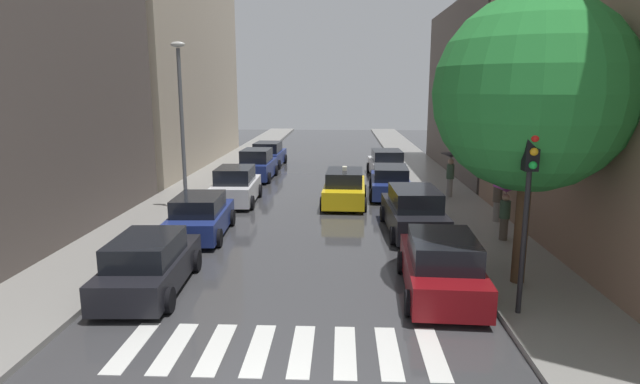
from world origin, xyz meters
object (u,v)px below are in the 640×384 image
parked_car_right_nearest (441,267)px  street_tree_right (532,94)px  parked_car_left_second (200,217)px  pedestrian_foreground (506,202)px  traffic_light_right_corner (529,183)px  parked_car_right_third (390,182)px  lamp_post_left (182,115)px  parked_car_right_second (413,212)px  pedestrian_near_tree (498,186)px  parked_car_left_fifth (268,155)px  parked_car_left_fourth (257,165)px  parked_car_left_nearest (149,265)px  taxi_midroad (345,188)px  parked_car_left_third (236,186)px  parked_car_right_fourth (386,164)px  pedestrian_by_kerb (451,166)px

parked_car_right_nearest → street_tree_right: street_tree_right is taller
parked_car_left_second → pedestrian_foreground: bearing=-95.4°
parked_car_left_second → traffic_light_right_corner: (9.37, -6.54, 2.55)m
parked_car_right_third → street_tree_right: 13.03m
parked_car_right_third → lamp_post_left: size_ratio=0.67×
parked_car_right_nearest → street_tree_right: 5.00m
parked_car_right_nearest → pedestrian_foreground: size_ratio=2.37×
parked_car_right_second → pedestrian_near_tree: 3.75m
parked_car_left_second → traffic_light_right_corner: size_ratio=1.00×
parked_car_left_fifth → lamp_post_left: lamp_post_left is taller
parked_car_left_fourth → parked_car_left_nearest: bearing=-178.6°
parked_car_right_nearest → pedestrian_foreground: bearing=-30.6°
parked_car_left_second → pedestrian_foreground: size_ratio=2.25×
parked_car_right_nearest → taxi_midroad: size_ratio=0.97×
parked_car_left_second → street_tree_right: bearing=-117.0°
pedestrian_foreground → lamp_post_left: 13.41m
parked_car_right_second → lamp_post_left: size_ratio=0.68×
parked_car_left_third → pedestrian_foreground: size_ratio=2.18×
pedestrian_foreground → parked_car_left_nearest: bearing=-119.8°
parked_car_right_nearest → parked_car_right_fourth: 18.41m
parked_car_left_third → parked_car_right_fourth: (7.72, 7.80, -0.04)m
parked_car_right_third → lamp_post_left: (-9.25, -3.86, 3.50)m
parked_car_left_nearest → parked_car_left_fourth: size_ratio=1.08×
parked_car_left_nearest → parked_car_left_fifth: 22.44m
parked_car_left_nearest → pedestrian_near_tree: 13.43m
parked_car_left_fourth → street_tree_right: 19.69m
parked_car_left_fourth → lamp_post_left: 9.18m
pedestrian_near_tree → street_tree_right: (-1.32, -6.54, 3.65)m
parked_car_left_second → traffic_light_right_corner: 11.71m
pedestrian_foreground → parked_car_right_fourth: bearing=138.6°
parked_car_right_third → lamp_post_left: 10.62m
parked_car_left_fourth → taxi_midroad: bearing=-139.4°
pedestrian_near_tree → parked_car_left_fourth: bearing=47.4°
traffic_light_right_corner → parked_car_left_second: bearing=145.1°
parked_car_right_second → pedestrian_foreground: bearing=-115.8°
parked_car_left_nearest → parked_car_left_fourth: parked_car_left_fourth is taller
parked_car_left_second → parked_car_left_fourth: size_ratio=1.04×
parked_car_left_second → parked_car_left_fifth: size_ratio=0.98×
parked_car_left_third → pedestrian_foreground: 12.24m
taxi_midroad → street_tree_right: street_tree_right is taller
parked_car_right_fourth → traffic_light_right_corner: 20.04m
pedestrian_near_tree → street_tree_right: bearing=167.5°
pedestrian_by_kerb → traffic_light_right_corner: (-1.07, -13.30, 1.61)m
parked_car_right_fourth → traffic_light_right_corner: traffic_light_right_corner is taller
pedestrian_near_tree → street_tree_right: size_ratio=0.26×
parked_car_left_fourth → traffic_light_right_corner: (9.22, -18.50, 2.44)m
lamp_post_left → parked_car_right_second: bearing=-16.6°
pedestrian_foreground → parked_car_right_second: bearing=-166.9°
pedestrian_foreground → parked_car_right_nearest: bearing=-86.6°
parked_car_left_third → traffic_light_right_corner: bearing=-144.1°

